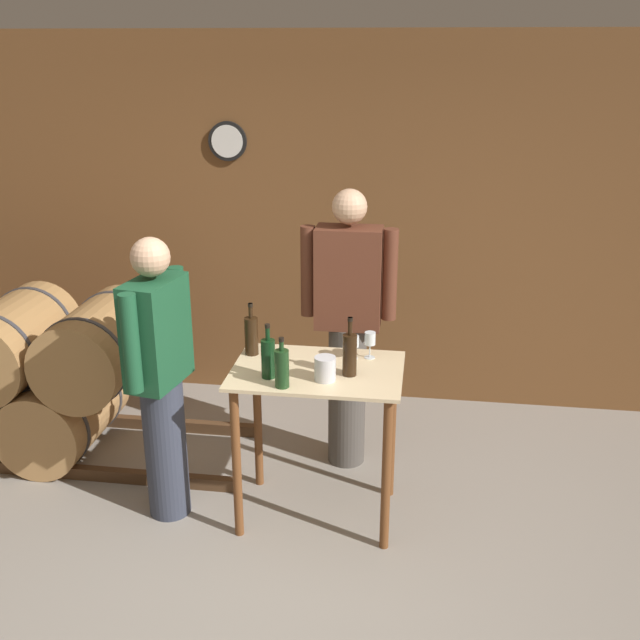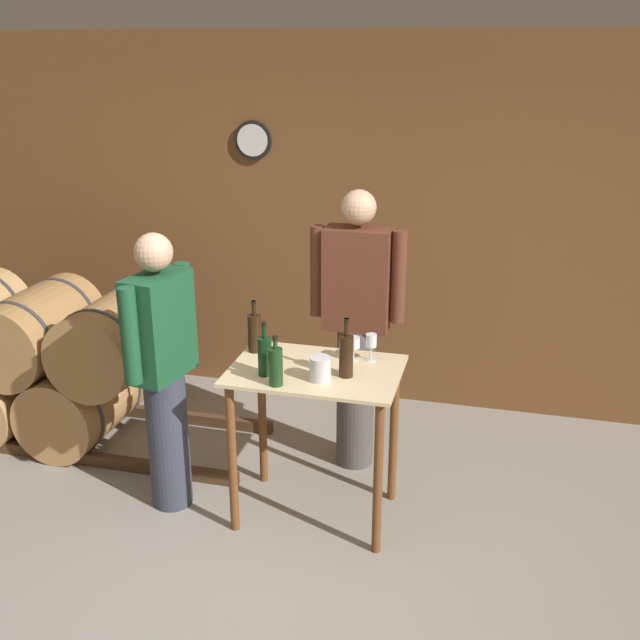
{
  "view_description": "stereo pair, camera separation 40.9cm",
  "coord_description": "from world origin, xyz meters",
  "px_view_note": "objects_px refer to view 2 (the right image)",
  "views": [
    {
      "loc": [
        0.74,
        -2.85,
        2.6
      ],
      "look_at": [
        0.19,
        0.95,
        1.18
      ],
      "focal_mm": 42.0,
      "sensor_mm": 36.0,
      "label": 1
    },
    {
      "loc": [
        1.14,
        -2.77,
        2.6
      ],
      "look_at": [
        0.19,
        0.95,
        1.18
      ],
      "focal_mm": 42.0,
      "sensor_mm": 36.0,
      "label": 2
    }
  ],
  "objects_px": {
    "wine_bottle_right": "(346,355)",
    "wine_glass_near_left": "(354,343)",
    "ice_bucket": "(320,369)",
    "wine_bottle_left": "(265,355)",
    "wine_glass_near_center": "(371,342)",
    "wine_bottle_center": "(276,366)",
    "person_visitor_with_scarf": "(357,326)",
    "person_host": "(163,369)",
    "wine_bottle_far_left": "(255,332)"
  },
  "relations": [
    {
      "from": "wine_bottle_right",
      "to": "wine_glass_near_left",
      "type": "bearing_deg",
      "value": 91.71
    },
    {
      "from": "ice_bucket",
      "to": "wine_bottle_right",
      "type": "bearing_deg",
      "value": 34.91
    },
    {
      "from": "wine_bottle_left",
      "to": "wine_glass_near_center",
      "type": "relative_size",
      "value": 1.95
    },
    {
      "from": "wine_bottle_center",
      "to": "wine_bottle_right",
      "type": "relative_size",
      "value": 0.83
    },
    {
      "from": "wine_bottle_right",
      "to": "ice_bucket",
      "type": "distance_m",
      "value": 0.16
    },
    {
      "from": "person_visitor_with_scarf",
      "to": "person_host",
      "type": "bearing_deg",
      "value": -142.92
    },
    {
      "from": "wine_bottle_far_left",
      "to": "wine_bottle_left",
      "type": "relative_size",
      "value": 1.01
    },
    {
      "from": "person_host",
      "to": "wine_bottle_far_left",
      "type": "bearing_deg",
      "value": 29.26
    },
    {
      "from": "ice_bucket",
      "to": "person_visitor_with_scarf",
      "type": "bearing_deg",
      "value": 87.12
    },
    {
      "from": "wine_glass_near_center",
      "to": "wine_bottle_right",
      "type": "bearing_deg",
      "value": -109.7
    },
    {
      "from": "wine_bottle_far_left",
      "to": "wine_bottle_center",
      "type": "distance_m",
      "value": 0.48
    },
    {
      "from": "ice_bucket",
      "to": "person_host",
      "type": "xyz_separation_m",
      "value": [
        -0.93,
        0.03,
        -0.11
      ]
    },
    {
      "from": "ice_bucket",
      "to": "person_host",
      "type": "relative_size",
      "value": 0.08
    },
    {
      "from": "wine_bottle_center",
      "to": "wine_bottle_right",
      "type": "distance_m",
      "value": 0.38
    },
    {
      "from": "wine_bottle_far_left",
      "to": "wine_bottle_center",
      "type": "height_order",
      "value": "wine_bottle_far_left"
    },
    {
      "from": "wine_bottle_center",
      "to": "wine_glass_near_center",
      "type": "height_order",
      "value": "wine_bottle_center"
    },
    {
      "from": "wine_bottle_far_left",
      "to": "wine_glass_near_left",
      "type": "relative_size",
      "value": 2.26
    },
    {
      "from": "wine_bottle_center",
      "to": "wine_bottle_right",
      "type": "height_order",
      "value": "wine_bottle_right"
    },
    {
      "from": "wine_glass_near_center",
      "to": "person_host",
      "type": "xyz_separation_m",
      "value": [
        -1.14,
        -0.3,
        -0.16
      ]
    },
    {
      "from": "wine_bottle_left",
      "to": "ice_bucket",
      "type": "bearing_deg",
      "value": 1.53
    },
    {
      "from": "wine_bottle_far_left",
      "to": "wine_glass_near_left",
      "type": "height_order",
      "value": "wine_bottle_far_left"
    },
    {
      "from": "wine_bottle_left",
      "to": "person_visitor_with_scarf",
      "type": "bearing_deg",
      "value": 66.07
    },
    {
      "from": "wine_bottle_center",
      "to": "ice_bucket",
      "type": "height_order",
      "value": "wine_bottle_center"
    },
    {
      "from": "wine_bottle_right",
      "to": "wine_glass_near_left",
      "type": "relative_size",
      "value": 2.42
    },
    {
      "from": "person_host",
      "to": "wine_bottle_left",
      "type": "bearing_deg",
      "value": -3.65
    },
    {
      "from": "wine_bottle_left",
      "to": "wine_bottle_right",
      "type": "xyz_separation_m",
      "value": [
        0.42,
        0.09,
        0.01
      ]
    },
    {
      "from": "wine_bottle_left",
      "to": "person_host",
      "type": "xyz_separation_m",
      "value": [
        -0.62,
        0.04,
        -0.16
      ]
    },
    {
      "from": "wine_bottle_center",
      "to": "ice_bucket",
      "type": "relative_size",
      "value": 2.1
    },
    {
      "from": "person_host",
      "to": "person_visitor_with_scarf",
      "type": "distance_m",
      "value": 1.21
    },
    {
      "from": "wine_bottle_right",
      "to": "wine_glass_near_center",
      "type": "xyz_separation_m",
      "value": [
        0.09,
        0.25,
        -0.01
      ]
    },
    {
      "from": "wine_bottle_center",
      "to": "wine_glass_near_left",
      "type": "bearing_deg",
      "value": 52.63
    },
    {
      "from": "ice_bucket",
      "to": "person_host",
      "type": "bearing_deg",
      "value": 178.04
    },
    {
      "from": "wine_bottle_far_left",
      "to": "wine_glass_near_center",
      "type": "bearing_deg",
      "value": 3.41
    },
    {
      "from": "wine_bottle_left",
      "to": "wine_bottle_right",
      "type": "bearing_deg",
      "value": 12.29
    },
    {
      "from": "wine_bottle_right",
      "to": "wine_glass_near_center",
      "type": "bearing_deg",
      "value": 70.3
    },
    {
      "from": "wine_bottle_center",
      "to": "wine_glass_near_center",
      "type": "bearing_deg",
      "value": 46.81
    },
    {
      "from": "person_visitor_with_scarf",
      "to": "wine_bottle_center",
      "type": "bearing_deg",
      "value": -105.77
    },
    {
      "from": "wine_bottle_center",
      "to": "wine_bottle_right",
      "type": "bearing_deg",
      "value": 31.04
    },
    {
      "from": "wine_bottle_center",
      "to": "wine_glass_near_left",
      "type": "relative_size",
      "value": 2.02
    },
    {
      "from": "wine_glass_near_left",
      "to": "person_host",
      "type": "bearing_deg",
      "value": -165.1
    },
    {
      "from": "wine_bottle_right",
      "to": "ice_bucket",
      "type": "xyz_separation_m",
      "value": [
        -0.12,
        -0.08,
        -0.06
      ]
    },
    {
      "from": "person_visitor_with_scarf",
      "to": "wine_bottle_far_left",
      "type": "bearing_deg",
      "value": -136.89
    },
    {
      "from": "person_host",
      "to": "person_visitor_with_scarf",
      "type": "height_order",
      "value": "person_visitor_with_scarf"
    },
    {
      "from": "wine_bottle_right",
      "to": "person_host",
      "type": "height_order",
      "value": "person_host"
    },
    {
      "from": "wine_bottle_right",
      "to": "person_visitor_with_scarf",
      "type": "distance_m",
      "value": 0.69
    },
    {
      "from": "wine_bottle_center",
      "to": "person_visitor_with_scarf",
      "type": "distance_m",
      "value": 0.91
    },
    {
      "from": "wine_glass_near_left",
      "to": "ice_bucket",
      "type": "bearing_deg",
      "value": -110.27
    },
    {
      "from": "wine_bottle_left",
      "to": "wine_glass_near_left",
      "type": "bearing_deg",
      "value": 37.21
    },
    {
      "from": "wine_glass_near_left",
      "to": "person_visitor_with_scarf",
      "type": "bearing_deg",
      "value": 99.49
    },
    {
      "from": "ice_bucket",
      "to": "wine_bottle_left",
      "type": "bearing_deg",
      "value": -178.47
    }
  ]
}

